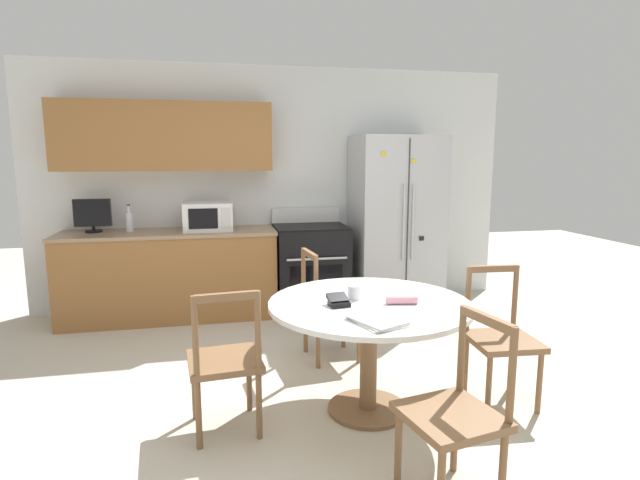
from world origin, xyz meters
The scene contains 17 objects.
ground_plane centered at (0.00, 0.00, 0.00)m, with size 14.00×14.00×0.00m, color beige.
back_wall centered at (-0.30, 2.59, 1.44)m, with size 5.20×0.44×2.60m.
kitchen_counter centered at (-1.14, 2.29, 0.45)m, with size 2.14×0.64×0.90m.
refrigerator centered at (1.25, 2.24, 0.93)m, with size 0.92×0.72×1.86m.
oven_range centered at (0.31, 2.26, 0.47)m, with size 0.75×0.68×1.08m.
microwave centered at (-0.75, 2.29, 1.04)m, with size 0.48×0.41×0.28m.
countertop_tv centered at (-1.86, 2.37, 1.08)m, with size 0.35×0.16×0.33m.
counter_bottle centered at (-1.52, 2.35, 1.00)m, with size 0.07×0.07×0.27m.
dining_table centered at (0.26, 0.03, 0.61)m, with size 1.28×1.28×0.74m.
dining_chair_near centered at (0.41, -0.87, 0.43)m, with size 0.49×0.49×0.90m.
dining_chair_right centered at (1.17, -0.02, 0.43)m, with size 0.45×0.45×0.90m.
dining_chair_far centered at (0.20, 0.93, 0.43)m, with size 0.46×0.46×0.90m.
dining_chair_left centered at (-0.64, -0.03, 0.43)m, with size 0.46×0.46×0.90m.
candle_glass centered at (0.18, 0.09, 0.78)m, with size 0.08×0.08×0.09m.
folded_napkin centered at (0.44, -0.07, 0.76)m, with size 0.20×0.08×0.05m.
wallet centered at (0.05, -0.02, 0.76)m, with size 0.13×0.14×0.07m.
mail_stack centered at (0.18, -0.37, 0.75)m, with size 0.32×0.36×0.02m.
Camera 1 is at (-0.66, -2.88, 1.63)m, focal length 28.00 mm.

